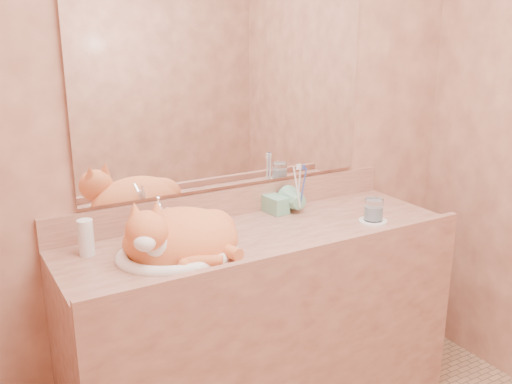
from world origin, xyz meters
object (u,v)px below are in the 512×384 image
vanity_counter (262,329)px  sink_basin (177,236)px  water_glass (374,210)px  cat (177,235)px  soap_dispenser (284,197)px  toothbrush_cup (300,204)px

vanity_counter → sink_basin: 0.62m
sink_basin → water_glass: size_ratio=4.86×
cat → water_glass: (0.84, -0.10, -0.02)m
soap_dispenser → toothbrush_cup: 0.08m
cat → soap_dispenser: cat is taller
cat → toothbrush_cup: (0.63, 0.14, -0.02)m
soap_dispenser → water_glass: soap_dispenser is taller
sink_basin → soap_dispenser: (0.56, 0.16, 0.01)m
sink_basin → soap_dispenser: size_ratio=2.67×
cat → soap_dispenser: 0.58m
cat → sink_basin: bearing=-89.0°
cat → water_glass: size_ratio=4.65×
vanity_counter → toothbrush_cup: toothbrush_cup is taller
vanity_counter → cat: size_ratio=3.75×
water_glass → cat: bearing=173.2°
toothbrush_cup → vanity_counter: bearing=-155.4°
vanity_counter → water_glass: 0.69m
vanity_counter → cat: cat is taller
vanity_counter → soap_dispenser: bearing=36.5°
vanity_counter → cat: 0.62m
soap_dispenser → water_glass: bearing=-49.0°
vanity_counter → soap_dispenser: size_ratio=9.57×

